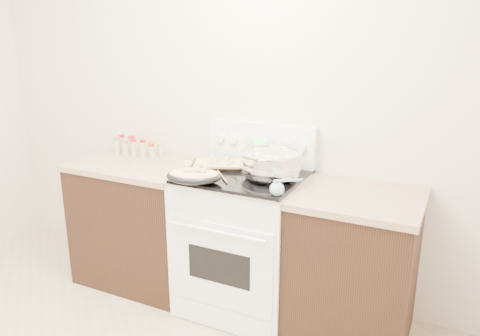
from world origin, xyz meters
The scene contains 9 objects.
counter_left centered at (-0.48, 1.43, 0.46)m, with size 0.93×0.67×0.92m.
counter_right centered at (1.08, 1.43, 0.46)m, with size 0.73×0.67×0.92m.
kitchen_range centered at (0.35, 1.42, 0.49)m, with size 0.78×0.73×1.22m.
mixing_bowl centered at (0.54, 1.42, 1.03)m, with size 0.44×0.44×0.23m.
roasting_pan centered at (0.15, 1.14, 0.99)m, with size 0.40×0.33×0.11m.
baking_sheet centered at (0.13, 1.51, 0.96)m, with size 0.45×0.39×0.06m.
wooden_spoon centered at (0.21, 1.25, 0.95)m, with size 0.18×0.20×0.04m.
blue_ladle centered at (0.68, 1.18, 0.98)m, with size 0.12×0.27×0.10m.
spice_jars centered at (-0.63, 1.58, 0.98)m, with size 0.40×0.15×0.13m.
Camera 1 is at (1.58, -1.14, 1.84)m, focal length 35.00 mm.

